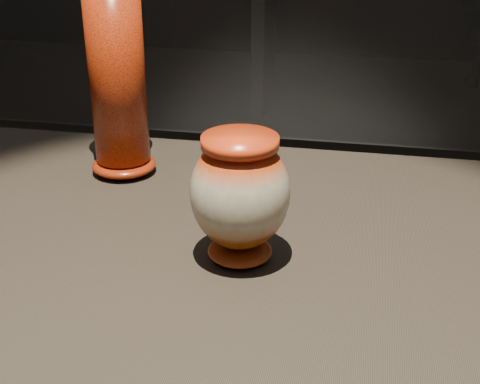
{
  "coord_description": "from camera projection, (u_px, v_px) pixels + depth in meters",
  "views": [
    {
      "loc": [
        0.13,
        -0.79,
        1.36
      ],
      "look_at": [
        -0.03,
        -0.03,
        1.0
      ],
      "focal_mm": 50.0,
      "sensor_mm": 36.0,
      "label": 1
    }
  ],
  "objects": [
    {
      "name": "back_shelf",
      "position": [
        403.0,
        14.0,
        4.04
      ],
      "size": [
        2.0,
        0.6,
        0.9
      ],
      "color": "black",
      "rests_on": "ground"
    },
    {
      "name": "main_vase",
      "position": [
        240.0,
        194.0,
        0.86
      ],
      "size": [
        0.14,
        0.14,
        0.18
      ],
      "rotation": [
        0.0,
        0.0,
        0.04
      ],
      "color": "#7B340B",
      "rests_on": "display_plinth"
    },
    {
      "name": "tall_vase",
      "position": [
        117.0,
        78.0,
        1.1
      ],
      "size": [
        0.11,
        0.11,
        0.35
      ],
      "rotation": [
        0.0,
        0.0,
        -0.01
      ],
      "color": "#C03E0C",
      "rests_on": "display_plinth"
    }
  ]
}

